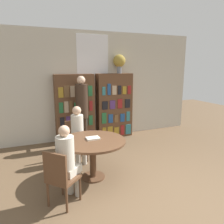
% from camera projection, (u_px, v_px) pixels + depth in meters
% --- Properties ---
extents(ground_plane, '(16.00, 16.00, 0.00)m').
position_uv_depth(ground_plane, '(161.00, 200.00, 3.43)').
color(ground_plane, brown).
extents(wall_back, '(6.40, 0.07, 3.00)m').
position_uv_depth(wall_back, '(93.00, 86.00, 6.20)').
color(wall_back, beige).
rests_on(wall_back, ground_plane).
extents(bookshelf_left, '(1.04, 0.34, 1.85)m').
position_uv_depth(bookshelf_left, '(75.00, 109.00, 5.93)').
color(bookshelf_left, brown).
rests_on(bookshelf_left, ground_plane).
extents(bookshelf_right, '(1.04, 0.34, 1.85)m').
position_uv_depth(bookshelf_right, '(114.00, 106.00, 6.36)').
color(bookshelf_right, brown).
rests_on(bookshelf_right, ground_plane).
extents(flower_vase, '(0.35, 0.35, 0.52)m').
position_uv_depth(flower_vase, '(119.00, 61.00, 6.16)').
color(flower_vase, slate).
rests_on(flower_vase, bookshelf_right).
extents(reading_table, '(1.21, 1.21, 0.74)m').
position_uv_depth(reading_table, '(93.00, 146.00, 3.98)').
color(reading_table, brown).
rests_on(reading_table, ground_plane).
extents(chair_near_camera, '(0.56, 0.56, 0.88)m').
position_uv_depth(chair_near_camera, '(60.00, 176.00, 3.18)').
color(chair_near_camera, brown).
rests_on(chair_near_camera, ground_plane).
extents(chair_left_side, '(0.44, 0.44, 0.88)m').
position_uv_depth(chair_left_side, '(76.00, 139.00, 4.82)').
color(chair_left_side, brown).
rests_on(chair_left_side, ground_plane).
extents(seated_reader_left, '(0.29, 0.38, 1.24)m').
position_uv_depth(seated_reader_left, '(78.00, 131.00, 4.62)').
color(seated_reader_left, beige).
rests_on(seated_reader_left, ground_plane).
extents(seated_reader_right, '(0.42, 0.42, 1.22)m').
position_uv_depth(seated_reader_right, '(67.00, 158.00, 3.29)').
color(seated_reader_right, beige).
rests_on(seated_reader_right, ground_plane).
extents(librarian_standing, '(0.31, 0.58, 1.82)m').
position_uv_depth(librarian_standing, '(82.00, 104.00, 5.46)').
color(librarian_standing, '#332319').
rests_on(librarian_standing, ground_plane).
extents(open_book_on_table, '(0.24, 0.18, 0.03)m').
position_uv_depth(open_book_on_table, '(93.00, 138.00, 4.00)').
color(open_book_on_table, silver).
rests_on(open_book_on_table, reading_table).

